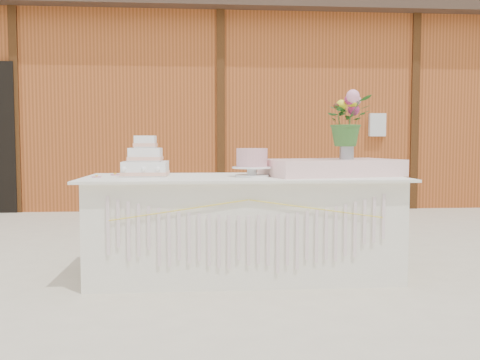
% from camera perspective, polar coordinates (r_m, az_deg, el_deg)
% --- Properties ---
extents(ground, '(80.00, 80.00, 0.00)m').
position_cam_1_polar(ground, '(4.21, 0.32, -10.10)').
color(ground, beige).
rests_on(ground, ground).
extents(barn, '(12.60, 4.60, 3.30)m').
position_cam_1_polar(barn, '(10.09, -2.61, 7.69)').
color(barn, '#AB5323').
rests_on(barn, ground).
extents(cake_table, '(2.40, 1.00, 0.77)m').
position_cam_1_polar(cake_table, '(4.13, 0.33, -4.90)').
color(cake_table, white).
rests_on(cake_table, ground).
extents(wedding_cake, '(0.35, 0.35, 0.31)m').
position_cam_1_polar(wedding_cake, '(4.17, -10.04, 1.86)').
color(wedding_cake, white).
rests_on(wedding_cake, cake_table).
extents(pink_cake_stand, '(0.30, 0.30, 0.21)m').
position_cam_1_polar(pink_cake_stand, '(4.03, 1.28, 2.05)').
color(pink_cake_stand, white).
rests_on(pink_cake_stand, cake_table).
extents(satin_runner, '(1.12, 0.80, 0.13)m').
position_cam_1_polar(satin_runner, '(4.22, 9.66, 1.33)').
color(satin_runner, '#FCD1CB').
rests_on(satin_runner, cake_table).
extents(flower_vase, '(0.11, 0.11, 0.15)m').
position_cam_1_polar(flower_vase, '(4.23, 11.31, 3.19)').
color(flower_vase, '#A7A8AC').
rests_on(flower_vase, satin_runner).
extents(bouquet, '(0.40, 0.36, 0.39)m').
position_cam_1_polar(bouquet, '(4.24, 11.36, 6.87)').
color(bouquet, '#336628').
rests_on(bouquet, flower_vase).
extents(loose_flowers, '(0.23, 0.37, 0.02)m').
position_cam_1_polar(loose_flowers, '(4.25, -14.16, 0.54)').
color(loose_flowers, '#D07F95').
rests_on(loose_flowers, cake_table).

